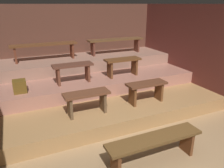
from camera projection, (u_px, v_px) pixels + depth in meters
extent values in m
cube|color=#9C7A54|center=(108.00, 111.00, 5.02)|extent=(5.62, 5.45, 0.08)
cube|color=#563024|center=(76.00, 44.00, 6.65)|extent=(5.62, 0.06, 2.24)
cube|color=brown|center=(197.00, 51.00, 5.57)|extent=(0.06, 5.45, 2.24)
cube|color=#A47848|center=(98.00, 94.00, 5.49)|extent=(4.82, 3.42, 0.28)
cube|color=#A86E5C|center=(90.00, 77.00, 5.87)|extent=(4.82, 2.30, 0.28)
cube|color=#9D715E|center=(84.00, 62.00, 6.22)|extent=(4.82, 1.27, 0.28)
cube|color=brown|center=(155.00, 139.00, 3.20)|extent=(1.48, 0.32, 0.04)
cube|color=brown|center=(116.00, 163.00, 3.03)|extent=(0.05, 0.25, 0.39)
cube|color=brown|center=(187.00, 141.00, 3.51)|extent=(0.05, 0.25, 0.39)
cube|color=brown|center=(86.00, 94.00, 4.06)|extent=(0.85, 0.32, 0.04)
cube|color=brown|center=(70.00, 107.00, 4.01)|extent=(0.05, 0.25, 0.39)
cube|color=brown|center=(103.00, 101.00, 4.26)|extent=(0.05, 0.25, 0.39)
cube|color=#59311E|center=(147.00, 84.00, 4.56)|extent=(0.85, 0.32, 0.04)
cube|color=brown|center=(132.00, 96.00, 4.51)|extent=(0.05, 0.25, 0.39)
cube|color=brown|center=(159.00, 91.00, 4.76)|extent=(0.05, 0.25, 0.39)
cube|color=brown|center=(73.00, 65.00, 4.87)|extent=(0.88, 0.32, 0.04)
cube|color=brown|center=(58.00, 76.00, 4.82)|extent=(0.05, 0.25, 0.39)
cube|color=brown|center=(87.00, 73.00, 5.07)|extent=(0.05, 0.25, 0.39)
cube|color=brown|center=(123.00, 59.00, 5.35)|extent=(0.88, 0.32, 0.04)
cube|color=brown|center=(110.00, 70.00, 5.29)|extent=(0.05, 0.25, 0.39)
cube|color=brown|center=(134.00, 67.00, 5.55)|extent=(0.05, 0.25, 0.39)
cube|color=#5B331A|center=(44.00, 44.00, 5.68)|extent=(1.67, 0.32, 0.04)
cube|color=#5E2C1B|center=(15.00, 55.00, 5.48)|extent=(0.05, 0.25, 0.39)
cube|color=#5E2C1B|center=(72.00, 51.00, 6.03)|extent=(0.05, 0.25, 0.39)
cube|color=brown|center=(116.00, 40.00, 6.47)|extent=(1.67, 0.32, 0.04)
cube|color=brown|center=(93.00, 49.00, 6.27)|extent=(0.05, 0.25, 0.39)
cube|color=brown|center=(137.00, 45.00, 6.82)|extent=(0.05, 0.25, 0.39)
cube|color=brown|center=(20.00, 86.00, 4.43)|extent=(0.25, 0.25, 0.25)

